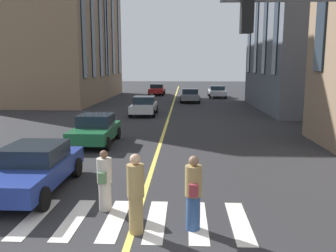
{
  "coord_description": "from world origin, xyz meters",
  "views": [
    {
      "loc": [
        -4.87,
        -1.17,
        3.7
      ],
      "look_at": [
        8.88,
        -0.51,
        1.36
      ],
      "focal_mm": 38.16,
      "sensor_mm": 36.0,
      "label": 1
    }
  ],
  "objects_px": {
    "car_green_far": "(95,129)",
    "pedestrian_far": "(105,181)",
    "pedestrian_near": "(136,194)",
    "traffic_light_mast": "(334,57)",
    "car_grey_oncoming": "(190,95)",
    "car_white_parked_a": "(217,91)",
    "car_silver_near": "(144,106)",
    "pedestrian_companion": "(193,193)",
    "car_red_parked_b": "(157,89)",
    "car_blue_mid": "(33,168)"
  },
  "relations": [
    {
      "from": "car_green_far",
      "to": "pedestrian_far",
      "type": "bearing_deg",
      "value": -164.25
    },
    {
      "from": "car_silver_near",
      "to": "pedestrian_companion",
      "type": "distance_m",
      "value": 19.25
    },
    {
      "from": "pedestrian_companion",
      "to": "car_grey_oncoming",
      "type": "bearing_deg",
      "value": -0.6
    },
    {
      "from": "car_silver_near",
      "to": "car_grey_oncoming",
      "type": "relative_size",
      "value": 0.89
    },
    {
      "from": "car_white_parked_a",
      "to": "traffic_light_mast",
      "type": "bearing_deg",
      "value": 179.97
    },
    {
      "from": "car_blue_mid",
      "to": "pedestrian_companion",
      "type": "bearing_deg",
      "value": -116.82
    },
    {
      "from": "car_silver_near",
      "to": "pedestrian_companion",
      "type": "relative_size",
      "value": 2.25
    },
    {
      "from": "car_red_parked_b",
      "to": "traffic_light_mast",
      "type": "height_order",
      "value": "traffic_light_mast"
    },
    {
      "from": "car_blue_mid",
      "to": "car_white_parked_a",
      "type": "bearing_deg",
      "value": -14.41
    },
    {
      "from": "car_blue_mid",
      "to": "pedestrian_near",
      "type": "relative_size",
      "value": 2.42
    },
    {
      "from": "car_green_far",
      "to": "car_silver_near",
      "type": "height_order",
      "value": "same"
    },
    {
      "from": "pedestrian_far",
      "to": "pedestrian_companion",
      "type": "bearing_deg",
      "value": -114.61
    },
    {
      "from": "car_red_parked_b",
      "to": "pedestrian_companion",
      "type": "relative_size",
      "value": 2.54
    },
    {
      "from": "car_blue_mid",
      "to": "car_green_far",
      "type": "bearing_deg",
      "value": -2.09
    },
    {
      "from": "car_white_parked_a",
      "to": "pedestrian_near",
      "type": "xyz_separation_m",
      "value": [
        -34.6,
        4.8,
        0.21
      ]
    },
    {
      "from": "pedestrian_near",
      "to": "pedestrian_far",
      "type": "height_order",
      "value": "pedestrian_near"
    },
    {
      "from": "traffic_light_mast",
      "to": "pedestrian_far",
      "type": "bearing_deg",
      "value": 95.9
    },
    {
      "from": "car_white_parked_a",
      "to": "pedestrian_far",
      "type": "relative_size",
      "value": 2.78
    },
    {
      "from": "car_red_parked_b",
      "to": "car_silver_near",
      "type": "height_order",
      "value": "car_silver_near"
    },
    {
      "from": "car_silver_near",
      "to": "pedestrian_far",
      "type": "relative_size",
      "value": 2.46
    },
    {
      "from": "car_grey_oncoming",
      "to": "pedestrian_near",
      "type": "height_order",
      "value": "pedestrian_near"
    },
    {
      "from": "car_grey_oncoming",
      "to": "car_white_parked_a",
      "type": "relative_size",
      "value": 1.0
    },
    {
      "from": "car_blue_mid",
      "to": "car_silver_near",
      "type": "distance_m",
      "value": 16.65
    },
    {
      "from": "car_green_far",
      "to": "pedestrian_far",
      "type": "distance_m",
      "value": 8.15
    },
    {
      "from": "car_blue_mid",
      "to": "car_grey_oncoming",
      "type": "height_order",
      "value": "same"
    },
    {
      "from": "car_blue_mid",
      "to": "pedestrian_companion",
      "type": "distance_m",
      "value": 5.27
    },
    {
      "from": "pedestrian_companion",
      "to": "car_white_parked_a",
      "type": "bearing_deg",
      "value": -5.85
    },
    {
      "from": "car_silver_near",
      "to": "traffic_light_mast",
      "type": "xyz_separation_m",
      "value": [
        -17.34,
        -6.8,
        3.22
      ]
    },
    {
      "from": "car_white_parked_a",
      "to": "pedestrian_near",
      "type": "distance_m",
      "value": 34.93
    },
    {
      "from": "car_white_parked_a",
      "to": "traffic_light_mast",
      "type": "xyz_separation_m",
      "value": [
        -32.76,
        0.02,
        3.21
      ]
    },
    {
      "from": "car_silver_near",
      "to": "traffic_light_mast",
      "type": "relative_size",
      "value": 0.71
    },
    {
      "from": "car_silver_near",
      "to": "pedestrian_near",
      "type": "bearing_deg",
      "value": -173.98
    },
    {
      "from": "pedestrian_near",
      "to": "traffic_light_mast",
      "type": "bearing_deg",
      "value": -68.98
    },
    {
      "from": "car_green_far",
      "to": "car_red_parked_b",
      "type": "distance_m",
      "value": 28.89
    },
    {
      "from": "car_silver_near",
      "to": "pedestrian_far",
      "type": "height_order",
      "value": "pedestrian_far"
    },
    {
      "from": "car_red_parked_b",
      "to": "car_white_parked_a",
      "type": "distance_m",
      "value": 8.05
    },
    {
      "from": "pedestrian_near",
      "to": "pedestrian_far",
      "type": "distance_m",
      "value": 1.59
    },
    {
      "from": "pedestrian_companion",
      "to": "traffic_light_mast",
      "type": "xyz_separation_m",
      "value": [
        1.63,
        -3.51,
        3.05
      ]
    },
    {
      "from": "car_green_far",
      "to": "car_blue_mid",
      "type": "xyz_separation_m",
      "value": [
        -6.5,
        0.24,
        0.0
      ]
    },
    {
      "from": "car_blue_mid",
      "to": "pedestrian_far",
      "type": "relative_size",
      "value": 2.78
    },
    {
      "from": "car_blue_mid",
      "to": "traffic_light_mast",
      "type": "height_order",
      "value": "traffic_light_mast"
    },
    {
      "from": "car_silver_near",
      "to": "car_white_parked_a",
      "type": "height_order",
      "value": "car_silver_near"
    },
    {
      "from": "car_green_far",
      "to": "pedestrian_near",
      "type": "xyz_separation_m",
      "value": [
        -9.09,
        -3.19,
        0.21
      ]
    },
    {
      "from": "car_silver_near",
      "to": "pedestrian_companion",
      "type": "height_order",
      "value": "pedestrian_companion"
    },
    {
      "from": "pedestrian_companion",
      "to": "car_red_parked_b",
      "type": "bearing_deg",
      "value": 5.73
    },
    {
      "from": "car_blue_mid",
      "to": "car_silver_near",
      "type": "height_order",
      "value": "car_silver_near"
    },
    {
      "from": "car_silver_near",
      "to": "pedestrian_far",
      "type": "distance_m",
      "value": 17.97
    },
    {
      "from": "car_red_parked_b",
      "to": "car_silver_near",
      "type": "bearing_deg",
      "value": -178.49
    },
    {
      "from": "pedestrian_near",
      "to": "traffic_light_mast",
      "type": "relative_size",
      "value": 0.33
    },
    {
      "from": "car_red_parked_b",
      "to": "pedestrian_far",
      "type": "relative_size",
      "value": 2.78
    }
  ]
}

